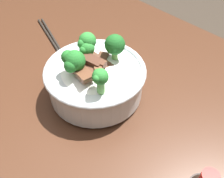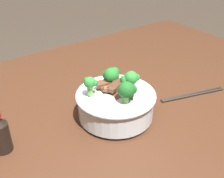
% 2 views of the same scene
% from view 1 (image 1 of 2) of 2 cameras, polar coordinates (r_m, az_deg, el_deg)
% --- Properties ---
extents(dining_table, '(1.47, 0.97, 0.81)m').
position_cam_1_polar(dining_table, '(0.66, -9.70, -8.35)').
color(dining_table, '#472819').
rests_on(dining_table, ground).
extents(rice_bowl, '(0.22, 0.22, 0.14)m').
position_cam_1_polar(rice_bowl, '(0.55, -3.84, 2.87)').
color(rice_bowl, silver).
rests_on(rice_bowl, dining_table).
extents(chopsticks_pair, '(0.22, 0.08, 0.01)m').
position_cam_1_polar(chopsticks_pair, '(0.78, -13.64, 11.35)').
color(chopsticks_pair, '#28231E').
rests_on(chopsticks_pair, dining_table).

